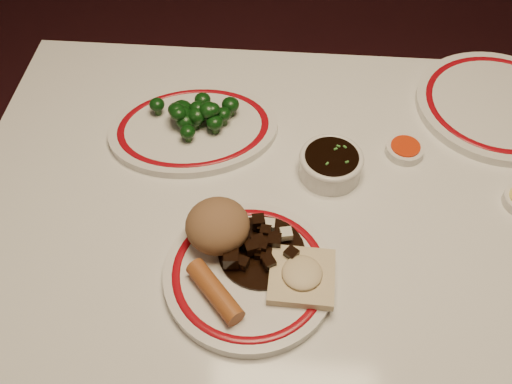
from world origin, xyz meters
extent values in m
cube|color=silver|center=(0.00, 0.00, 0.73)|extent=(1.20, 0.90, 0.04)
cylinder|color=black|center=(-0.54, 0.39, 0.35)|extent=(0.06, 0.06, 0.71)
cylinder|color=silver|center=(-0.12, -0.08, 0.76)|extent=(0.28, 0.28, 0.02)
torus|color=maroon|center=(-0.12, -0.08, 0.77)|extent=(0.24, 0.24, 0.00)
ellipsoid|color=brown|center=(-0.17, -0.03, 0.80)|extent=(0.09, 0.09, 0.07)
cylinder|color=#A15727|center=(-0.17, -0.12, 0.78)|extent=(0.09, 0.10, 0.03)
cube|color=beige|center=(-0.05, -0.09, 0.78)|extent=(0.09, 0.09, 0.01)
ellipsoid|color=beige|center=(-0.05, -0.09, 0.79)|extent=(0.06, 0.06, 0.02)
cylinder|color=black|center=(-0.11, -0.05, 0.77)|extent=(0.13, 0.13, 0.00)
cube|color=black|center=(-0.10, -0.04, 0.78)|extent=(0.02, 0.02, 0.02)
cube|color=black|center=(-0.12, -0.05, 0.79)|extent=(0.02, 0.02, 0.02)
cube|color=black|center=(-0.12, -0.05, 0.79)|extent=(0.02, 0.02, 0.02)
cube|color=black|center=(-0.10, -0.03, 0.78)|extent=(0.02, 0.02, 0.01)
cube|color=black|center=(-0.09, -0.04, 0.78)|extent=(0.02, 0.02, 0.02)
cube|color=black|center=(-0.13, -0.07, 0.78)|extent=(0.02, 0.02, 0.02)
cube|color=black|center=(-0.09, -0.03, 0.78)|extent=(0.03, 0.03, 0.02)
cube|color=black|center=(-0.11, -0.05, 0.78)|extent=(0.01, 0.01, 0.01)
cube|color=black|center=(-0.10, -0.06, 0.78)|extent=(0.02, 0.02, 0.02)
cube|color=black|center=(-0.06, -0.06, 0.78)|extent=(0.02, 0.02, 0.02)
cube|color=black|center=(-0.15, -0.07, 0.79)|extent=(0.02, 0.02, 0.02)
cube|color=black|center=(-0.09, -0.07, 0.78)|extent=(0.02, 0.02, 0.02)
cube|color=black|center=(-0.11, -0.04, 0.78)|extent=(0.02, 0.02, 0.02)
cube|color=black|center=(-0.10, -0.02, 0.79)|extent=(0.02, 0.02, 0.02)
cube|color=black|center=(-0.11, -0.01, 0.78)|extent=(0.02, 0.02, 0.02)
cube|color=black|center=(-0.11, -0.04, 0.79)|extent=(0.02, 0.02, 0.02)
cube|color=black|center=(-0.11, -0.05, 0.79)|extent=(0.02, 0.02, 0.02)
cube|color=black|center=(-0.12, 0.00, 0.79)|extent=(0.02, 0.02, 0.02)
cube|color=beige|center=(-0.10, 0.00, 0.78)|extent=(0.02, 0.02, 0.01)
cube|color=beige|center=(-0.07, -0.02, 0.79)|extent=(0.02, 0.02, 0.01)
torus|color=maroon|center=(-0.25, 0.21, 0.77)|extent=(0.31, 0.31, 0.00)
cylinder|color=#23471C|center=(-0.25, 0.21, 0.77)|extent=(0.01, 0.01, 0.01)
ellipsoid|color=#0C330E|center=(-0.25, 0.21, 0.79)|extent=(0.03, 0.03, 0.02)
cylinder|color=#23471C|center=(-0.18, 0.24, 0.77)|extent=(0.01, 0.01, 0.01)
ellipsoid|color=#0C330E|center=(-0.18, 0.24, 0.79)|extent=(0.03, 0.03, 0.03)
cylinder|color=#23471C|center=(-0.24, 0.22, 0.77)|extent=(0.01, 0.01, 0.01)
ellipsoid|color=#0C330E|center=(-0.24, 0.22, 0.79)|extent=(0.03, 0.03, 0.03)
cylinder|color=#23471C|center=(-0.25, 0.17, 0.77)|extent=(0.01, 0.01, 0.01)
ellipsoid|color=#0C330E|center=(-0.25, 0.17, 0.79)|extent=(0.03, 0.03, 0.02)
cylinder|color=#23471C|center=(-0.27, 0.22, 0.77)|extent=(0.01, 0.01, 0.01)
ellipsoid|color=#0C330E|center=(-0.27, 0.22, 0.79)|extent=(0.04, 0.04, 0.03)
cylinder|color=#23471C|center=(-0.24, 0.20, 0.77)|extent=(0.01, 0.01, 0.01)
ellipsoid|color=#0C330E|center=(-0.24, 0.20, 0.79)|extent=(0.03, 0.03, 0.02)
cylinder|color=#23471C|center=(-0.21, 0.20, 0.77)|extent=(0.01, 0.01, 0.01)
ellipsoid|color=#0C330E|center=(-0.21, 0.20, 0.79)|extent=(0.03, 0.03, 0.02)
cylinder|color=#23471C|center=(-0.19, 0.22, 0.77)|extent=(0.01, 0.01, 0.02)
ellipsoid|color=#0C330E|center=(-0.19, 0.22, 0.79)|extent=(0.03, 0.03, 0.02)
cylinder|color=#23471C|center=(-0.24, 0.22, 0.77)|extent=(0.01, 0.01, 0.01)
ellipsoid|color=#0C330E|center=(-0.24, 0.22, 0.79)|extent=(0.03, 0.03, 0.02)
cylinder|color=#23471C|center=(-0.23, 0.25, 0.77)|extent=(0.01, 0.01, 0.02)
ellipsoid|color=#0C330E|center=(-0.23, 0.25, 0.79)|extent=(0.03, 0.03, 0.02)
cylinder|color=#23471C|center=(-0.26, 0.20, 0.77)|extent=(0.01, 0.01, 0.01)
ellipsoid|color=#0C330E|center=(-0.26, 0.20, 0.79)|extent=(0.03, 0.03, 0.03)
cylinder|color=#23471C|center=(-0.31, 0.24, 0.77)|extent=(0.01, 0.01, 0.01)
ellipsoid|color=#0C330E|center=(-0.31, 0.24, 0.79)|extent=(0.03, 0.03, 0.02)
ellipsoid|color=#0C330E|center=(-0.26, 0.21, 0.79)|extent=(0.03, 0.03, 0.02)
ellipsoid|color=#0C330E|center=(-0.22, 0.21, 0.80)|extent=(0.03, 0.03, 0.03)
ellipsoid|color=#0C330E|center=(-0.22, 0.22, 0.79)|extent=(0.03, 0.03, 0.02)
ellipsoid|color=#0C330E|center=(-0.27, 0.21, 0.80)|extent=(0.03, 0.03, 0.02)
ellipsoid|color=#0C330E|center=(-0.24, 0.22, 0.80)|extent=(0.03, 0.03, 0.02)
ellipsoid|color=#0C330E|center=(-0.21, 0.21, 0.80)|extent=(0.03, 0.03, 0.02)
ellipsoid|color=#0C330E|center=(-0.27, 0.20, 0.80)|extent=(0.03, 0.03, 0.02)
ellipsoid|color=#0C330E|center=(-0.27, 0.22, 0.79)|extent=(0.03, 0.03, 0.02)
ellipsoid|color=#0C330E|center=(-0.24, 0.21, 0.79)|extent=(0.03, 0.03, 0.03)
cylinder|color=silver|center=(-0.01, 0.13, 0.77)|extent=(0.10, 0.10, 0.04)
cylinder|color=black|center=(-0.01, 0.13, 0.79)|extent=(0.09, 0.09, 0.00)
cylinder|color=silver|center=(0.12, 0.19, 0.76)|extent=(0.06, 0.06, 0.02)
cylinder|color=red|center=(0.12, 0.19, 0.77)|extent=(0.05, 0.05, 0.00)
cylinder|color=silver|center=(0.30, 0.31, 0.76)|extent=(0.30, 0.30, 0.02)
torus|color=maroon|center=(0.30, 0.31, 0.77)|extent=(0.26, 0.26, 0.00)
camera|label=1|loc=(-0.08, -0.50, 1.47)|focal=40.00mm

